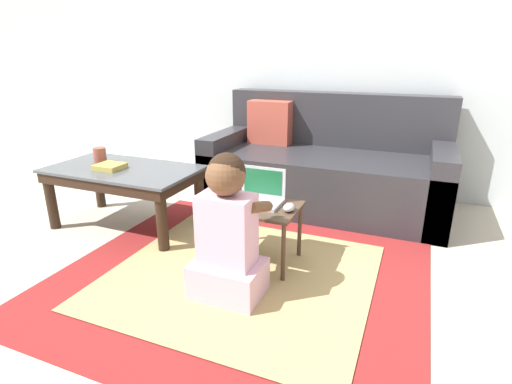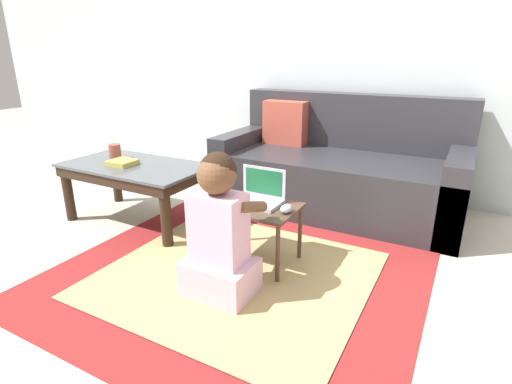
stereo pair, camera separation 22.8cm
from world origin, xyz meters
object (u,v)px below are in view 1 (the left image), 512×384
object	(u,v)px
laptop_desk	(254,212)
cup_on_table	(100,155)
couch	(325,168)
person_seated	(227,234)
book_on_table	(110,166)
coffee_table	(124,178)
laptop	(259,197)
computer_mouse	(289,207)

from	to	relation	value
laptop_desk	cup_on_table	xyz separation A→B (m)	(-1.25, 0.17, 0.17)
couch	person_seated	world-z (taller)	couch
couch	person_seated	size ratio (longest dim) A/B	2.45
laptop_desk	cup_on_table	size ratio (longest dim) A/B	4.64
person_seated	book_on_table	distance (m)	1.19
couch	cup_on_table	size ratio (longest dim) A/B	16.56
coffee_table	person_seated	bearing A→B (deg)	-25.72
laptop	cup_on_table	xyz separation A→B (m)	(-1.26, 0.13, 0.09)
computer_mouse	cup_on_table	xyz separation A→B (m)	(-1.46, 0.18, 0.11)
couch	book_on_table	world-z (taller)	couch
cup_on_table	book_on_table	world-z (taller)	cup_on_table
coffee_table	cup_on_table	distance (m)	0.26
laptop	person_seated	distance (m)	0.42
book_on_table	laptop	bearing A→B (deg)	-1.76
laptop	book_on_table	size ratio (longest dim) A/B	1.55
person_seated	laptop	bearing A→B (deg)	90.86
laptop_desk	book_on_table	distance (m)	1.09
laptop	book_on_table	world-z (taller)	laptop
couch	laptop_desk	xyz separation A→B (m)	(-0.15, -1.10, 0.01)
person_seated	laptop_desk	bearing A→B (deg)	92.74
couch	computer_mouse	bearing A→B (deg)	-86.96
laptop_desk	cup_on_table	bearing A→B (deg)	172.23
couch	person_seated	distance (m)	1.48
computer_mouse	cup_on_table	size ratio (longest dim) A/B	0.85
coffee_table	person_seated	xyz separation A→B (m)	(1.04, -0.50, -0.02)
laptop_desk	person_seated	size ratio (longest dim) A/B	0.69
coffee_table	laptop_desk	world-z (taller)	coffee_table
laptop	book_on_table	bearing A→B (deg)	178.24
cup_on_table	book_on_table	distance (m)	0.20
coffee_table	computer_mouse	size ratio (longest dim) A/B	11.01
laptop	couch	bearing A→B (deg)	82.42
laptop_desk	computer_mouse	world-z (taller)	computer_mouse
person_seated	book_on_table	size ratio (longest dim) A/B	4.22
couch	computer_mouse	distance (m)	1.12
coffee_table	computer_mouse	distance (m)	1.24
coffee_table	book_on_table	size ratio (longest dim) A/B	5.83
laptop	cup_on_table	bearing A→B (deg)	174.16
computer_mouse	book_on_table	world-z (taller)	book_on_table
laptop	cup_on_table	size ratio (longest dim) A/B	2.48
book_on_table	computer_mouse	bearing A→B (deg)	-3.95
computer_mouse	person_seated	size ratio (longest dim) A/B	0.13
laptop_desk	coffee_table	bearing A→B (deg)	172.88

